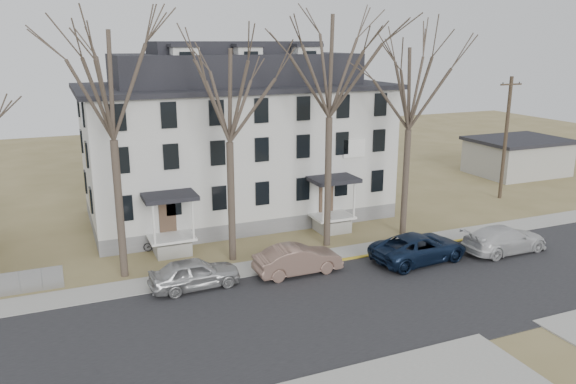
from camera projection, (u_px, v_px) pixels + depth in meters
name	position (u px, v px, depth m)	size (l,w,h in m)	color
ground	(405.00, 318.00, 25.22)	(120.00, 120.00, 0.00)	olive
main_road	(381.00, 300.00, 27.00)	(120.00, 10.00, 0.04)	#27272A
far_sidewalk	(325.00, 257.00, 32.33)	(120.00, 2.00, 0.08)	#A09F97
yellow_curb	(407.00, 250.00, 33.41)	(14.00, 0.25, 0.06)	gold
boarding_house	(237.00, 140.00, 39.04)	(20.80, 12.36, 12.05)	slate
distant_building	(517.00, 156.00, 52.35)	(8.50, 6.50, 3.35)	#A09F97
tree_far_left	(109.00, 78.00, 27.11)	(8.40, 8.40, 13.72)	#473B31
tree_mid_left	(228.00, 89.00, 29.56)	(7.80, 7.80, 12.74)	#473B31
tree_center	(330.00, 59.00, 31.43)	(9.00, 9.00, 14.70)	#473B31
tree_mid_right	(411.00, 83.00, 33.88)	(7.80, 7.80, 12.74)	#473B31
utility_pole_far	(506.00, 137.00, 43.35)	(2.00, 0.28, 9.50)	#3D3023
car_silver	(195.00, 274.00, 28.08)	(1.82, 4.53, 1.54)	#ADADAD
car_tan	(298.00, 260.00, 29.84)	(1.64, 4.71, 1.55)	#785B4F
car_navy	(419.00, 248.00, 31.54)	(2.63, 5.70, 1.58)	#0F1C33
car_white	(505.00, 240.00, 32.92)	(2.17, 5.34, 1.55)	silver
bicycle_left	(157.00, 245.00, 33.07)	(0.53, 1.53, 0.81)	black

